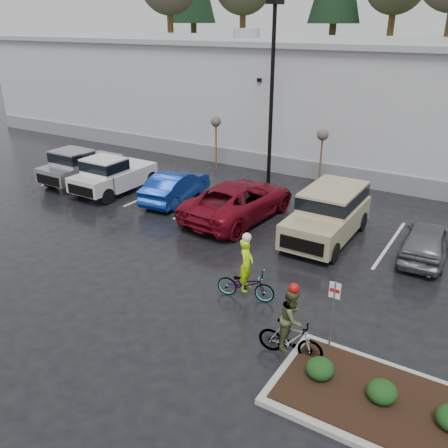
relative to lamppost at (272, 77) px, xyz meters
The scene contains 16 objects.
ground 13.87m from the lamppost, 71.57° to the right, with size 120.00×120.00×0.00m, color black.
warehouse 10.95m from the lamppost, 68.18° to the left, with size 60.50×15.50×7.20m.
lamppost is the anchor object (origin of this frame).
sapling_west 5.07m from the lamppost, 165.96° to the left, with size 0.60×0.60×3.20m.
sapling_mid 4.00m from the lamppost, 21.80° to the left, with size 0.60×0.60×3.20m.
shrub_a 16.15m from the lamppost, 58.39° to the right, with size 0.70×0.70×0.52m, color black.
shrub_b 16.94m from the lamppost, 53.84° to the right, with size 0.70×0.70×0.52m, color black.
fire_lane_sign 14.78m from the lamppost, 56.54° to the right, with size 0.30×0.05×2.20m.
pickup_silver 11.13m from the lamppost, 152.91° to the right, with size 2.10×5.20×1.96m, color #A3A6AB, non-canonical shape.
pickup_white 9.26m from the lamppost, 142.44° to the right, with size 2.10×5.20×1.96m, color silver, non-canonical shape.
car_blue 7.25m from the lamppost, 122.93° to the right, with size 1.57×4.50×1.48m, color navy.
car_red 6.87m from the lamppost, 78.86° to the right, with size 2.84×6.15×1.71m, color maroon.
suv_tan 8.49m from the lamppost, 44.01° to the right, with size 2.20×5.10×2.06m, color tan, non-canonical shape.
car_grey 11.12m from the lamppost, 26.78° to the right, with size 1.63×4.05×1.38m, color slate.
cyclist_hivis 12.54m from the lamppost, 66.75° to the right, with size 2.00×1.03×2.31m.
cyclist_olive 15.09m from the lamppost, 60.83° to the right, with size 1.76×0.86×2.23m.
Camera 1 is at (6.87, -10.12, 8.25)m, focal length 38.00 mm.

